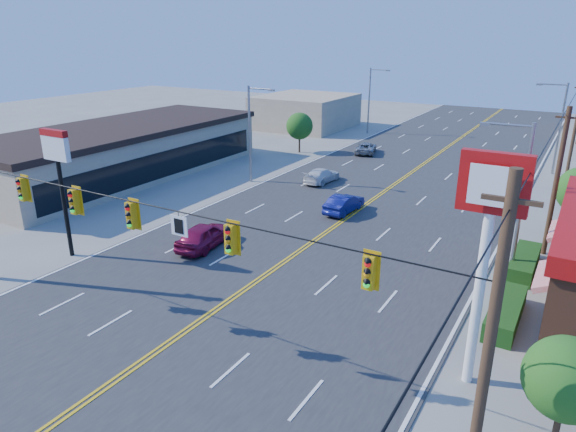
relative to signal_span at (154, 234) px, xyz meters
The scene contains 19 objects.
ground 4.89m from the signal_span, ahead, with size 160.00×160.00×0.00m, color gray.
road 20.58m from the signal_span, 89.66° to the left, with size 20.00×120.00×0.06m, color #2D2D30.
signal_span is the anchor object (origin of this frame).
kfc_pylon 11.87m from the signal_span, 19.78° to the left, with size 2.20×0.36×8.50m.
strip_mall 28.46m from the signal_span, 140.56° to the left, with size 10.40×26.40×4.40m.
pizza_hut_sign 11.60m from the signal_span, 159.81° to the left, with size 1.90×0.30×6.85m.
streetlight_se 17.76m from the signal_span, 52.06° to the left, with size 2.55×0.25×8.00m.
streetlight_ne 39.54m from the signal_span, 73.98° to the left, with size 2.55×0.25×8.00m.
streetlight_sw 24.46m from the signal_span, 115.88° to the left, with size 2.55×0.25×8.00m.
streetlight_nw 49.17m from the signal_span, 102.54° to the left, with size 2.55×0.25×8.00m.
utility_pole_near 21.82m from the signal_span, 55.61° to the left, with size 0.28×0.28×8.40m, color #47301E.
utility_pole_mid 38.06m from the signal_span, 71.11° to the left, with size 0.28×0.28×8.40m, color #47301E.
tree_kfc_front 14.46m from the signal_span, ahead, with size 2.52×2.52×3.78m.
tree_west 36.42m from the signal_span, 110.75° to the left, with size 2.80×2.80×4.20m.
bld_west_far 52.03m from the signal_span, 112.50° to the left, with size 11.00×12.00×4.20m, color tan.
car_magenta 10.90m from the signal_span, 119.90° to the left, with size 1.73×4.30×1.46m, color maroon.
car_blue 19.09m from the signal_span, 91.79° to the left, with size 1.36×3.89×1.28m, color navy.
car_white 25.67m from the signal_span, 102.47° to the left, with size 1.66×4.09×1.19m, color silver.
car_silver 37.78m from the signal_span, 100.04° to the left, with size 1.92×4.16×1.16m, color #929397.
Camera 1 is at (13.35, -12.82, 11.99)m, focal length 32.00 mm.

